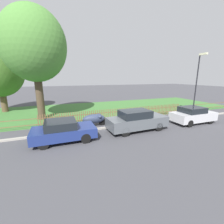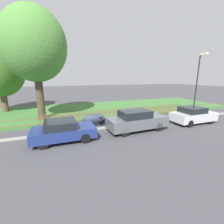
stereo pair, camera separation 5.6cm
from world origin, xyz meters
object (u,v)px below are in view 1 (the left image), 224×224
object	(u,v)px
parked_car_black_saloon	(137,120)
covered_motorcycle	(94,119)
street_lamp	(198,78)
parked_car_silver_hatchback	(63,130)
tree_behind_motorcycle	(34,46)
parked_car_navy_estate	(193,115)

from	to	relation	value
parked_car_black_saloon	covered_motorcycle	size ratio (longest dim) A/B	2.30
street_lamp	parked_car_silver_hatchback	bearing A→B (deg)	-172.32
parked_car_silver_hatchback	covered_motorcycle	size ratio (longest dim) A/B	1.92
tree_behind_motorcycle	parked_car_silver_hatchback	bearing A→B (deg)	-74.67
parked_car_black_saloon	street_lamp	size ratio (longest dim) A/B	0.75
parked_car_silver_hatchback	parked_car_navy_estate	size ratio (longest dim) A/B	1.00
parked_car_navy_estate	tree_behind_motorcycle	xyz separation A→B (m)	(-12.06, 5.89, 5.68)
covered_motorcycle	tree_behind_motorcycle	distance (m)	8.01
parked_car_black_saloon	tree_behind_motorcycle	size ratio (longest dim) A/B	0.47
tree_behind_motorcycle	street_lamp	xyz separation A→B (m)	(14.20, -4.14, -2.67)
parked_car_black_saloon	tree_behind_motorcycle	world-z (taller)	tree_behind_motorcycle
covered_motorcycle	street_lamp	xyz separation A→B (m)	(10.14, -0.37, 3.11)
parked_car_silver_hatchback	parked_car_black_saloon	world-z (taller)	parked_car_black_saloon
parked_car_silver_hatchback	parked_car_black_saloon	size ratio (longest dim) A/B	0.84
parked_car_silver_hatchback	covered_motorcycle	bearing A→B (deg)	40.13
parked_car_black_saloon	covered_motorcycle	distance (m)	3.33
parked_car_silver_hatchback	street_lamp	bearing A→B (deg)	7.81
parked_car_navy_estate	tree_behind_motorcycle	size ratio (longest dim) A/B	0.39
parked_car_silver_hatchback	covered_motorcycle	xyz separation A→B (m)	(2.47, 2.07, -0.06)
parked_car_silver_hatchback	tree_behind_motorcycle	xyz separation A→B (m)	(-1.60, 5.84, 5.72)
parked_car_black_saloon	tree_behind_motorcycle	bearing A→B (deg)	137.25
parked_car_black_saloon	street_lamp	distance (m)	8.23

